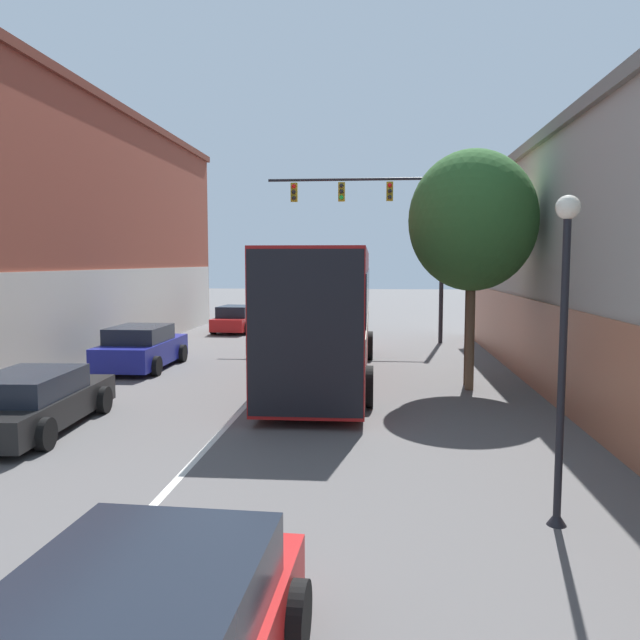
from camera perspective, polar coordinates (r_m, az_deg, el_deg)
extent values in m
cube|color=silver|center=(16.14, -6.18, -7.10)|extent=(0.14, 43.00, 0.01)
cube|color=beige|center=(23.15, -19.52, 0.39)|extent=(0.24, 27.53, 3.20)
cube|color=#A86647|center=(17.02, 20.20, -2.63)|extent=(0.24, 27.04, 2.42)
cube|color=maroon|center=(18.57, 0.60, 0.84)|extent=(2.55, 12.04, 3.58)
cube|color=black|center=(18.53, 0.60, 2.82)|extent=(2.60, 11.80, 1.15)
cube|color=beige|center=(18.60, 0.60, -0.04)|extent=(2.59, 11.92, 0.36)
cube|color=black|center=(12.64, -1.37, -1.29)|extent=(2.38, 0.08, 3.44)
cylinder|color=black|center=(22.54, -1.88, -2.24)|extent=(0.31, 1.00, 1.00)
cylinder|color=black|center=(22.39, 4.47, -2.31)|extent=(0.31, 1.00, 1.00)
cylinder|color=black|center=(15.26, -5.12, -5.91)|extent=(0.31, 1.00, 1.00)
cylinder|color=black|center=(15.04, 4.32, -6.07)|extent=(0.31, 1.00, 1.00)
cube|color=black|center=(5.17, -16.13, -23.34)|extent=(1.80, 2.21, 0.53)
cylinder|color=black|center=(6.69, -20.38, -23.03)|extent=(0.24, 0.67, 0.66)
cylinder|color=black|center=(6.12, -2.31, -25.55)|extent=(0.24, 0.67, 0.66)
cube|color=navy|center=(21.22, -15.94, -2.83)|extent=(1.82, 4.30, 0.73)
cube|color=black|center=(20.95, -16.19, -1.24)|extent=(1.66, 2.25, 0.51)
cylinder|color=black|center=(22.81, -16.92, -2.88)|extent=(0.23, 0.61, 0.61)
cylinder|color=black|center=(22.20, -12.50, -2.99)|extent=(0.23, 0.61, 0.61)
cylinder|color=black|center=(20.39, -19.66, -3.91)|extent=(0.23, 0.61, 0.61)
cylinder|color=black|center=(19.71, -14.77, -4.09)|extent=(0.23, 0.61, 0.61)
cube|color=red|center=(31.29, -7.58, -0.22)|extent=(1.85, 3.93, 0.59)
cube|color=black|center=(31.06, -7.70, 0.79)|extent=(1.61, 2.09, 0.54)
cylinder|color=black|center=(32.68, -8.39, -0.27)|extent=(0.26, 0.63, 0.62)
cylinder|color=black|center=(32.22, -5.55, -0.32)|extent=(0.26, 0.63, 0.62)
cylinder|color=black|center=(30.44, -9.73, -0.70)|extent=(0.26, 0.63, 0.62)
cylinder|color=black|center=(29.94, -6.70, -0.76)|extent=(0.26, 0.63, 0.62)
cube|color=black|center=(14.31, -24.60, -7.31)|extent=(1.97, 4.70, 0.58)
cube|color=black|center=(14.00, -25.11, -5.38)|extent=(1.70, 2.49, 0.49)
cylinder|color=black|center=(15.98, -25.14, -6.59)|extent=(0.26, 0.63, 0.62)
cylinder|color=black|center=(15.27, -19.20, -6.92)|extent=(0.26, 0.63, 0.62)
cylinder|color=black|center=(12.72, -23.87, -9.53)|extent=(0.26, 0.63, 0.62)
cylinder|color=black|center=(27.08, 11.08, 5.58)|extent=(0.18, 0.18, 7.27)
cylinder|color=black|center=(27.19, 3.19, 12.71)|extent=(7.43, 0.12, 0.12)
cube|color=#9E8419|center=(27.11, 6.39, 11.60)|extent=(0.28, 0.24, 0.80)
sphere|color=red|center=(26.99, 6.40, 12.16)|extent=(0.18, 0.18, 0.18)
sphere|color=black|center=(26.96, 6.40, 11.64)|extent=(0.18, 0.18, 0.18)
sphere|color=black|center=(26.94, 6.39, 11.12)|extent=(0.18, 0.18, 0.18)
cube|color=#9E8419|center=(27.16, 1.99, 11.62)|extent=(0.28, 0.24, 0.80)
sphere|color=black|center=(27.03, 1.97, 12.18)|extent=(0.18, 0.18, 0.18)
sphere|color=black|center=(27.01, 1.97, 11.66)|extent=(0.18, 0.18, 0.18)
sphere|color=green|center=(26.98, 1.97, 11.14)|extent=(0.18, 0.18, 0.18)
cube|color=#9E8419|center=(27.35, -2.38, 11.58)|extent=(0.28, 0.24, 0.80)
sphere|color=red|center=(27.23, -2.42, 12.13)|extent=(0.18, 0.18, 0.18)
sphere|color=black|center=(27.20, -2.42, 11.61)|extent=(0.18, 0.18, 0.18)
sphere|color=black|center=(27.18, -2.42, 11.09)|extent=(0.18, 0.18, 0.18)
cone|color=black|center=(9.19, 20.82, -16.54)|extent=(0.26, 0.26, 0.20)
cylinder|color=black|center=(8.67, 21.25, -4.63)|extent=(0.10, 0.10, 4.05)
sphere|color=#EFE5CC|center=(8.58, 21.73, 9.55)|extent=(0.31, 0.31, 0.31)
cylinder|color=brown|center=(17.33, 13.57, -1.14)|extent=(0.23, 0.23, 3.12)
ellipsoid|color=#2D5B28|center=(17.26, 13.80, 8.83)|extent=(3.40, 3.06, 3.74)
cylinder|color=#3D2D1E|center=(17.98, 13.50, -0.81)|extent=(0.27, 0.27, 3.18)
ellipsoid|color=#99A366|center=(17.91, 13.70, 8.31)|extent=(2.97, 2.68, 3.27)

